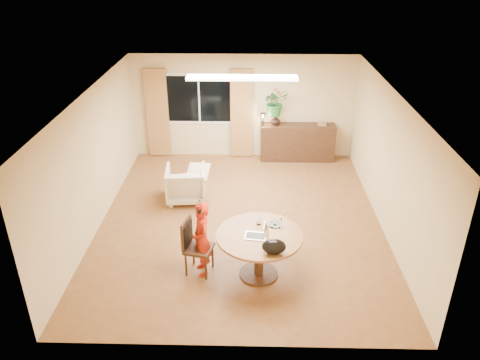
{
  "coord_description": "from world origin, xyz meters",
  "views": [
    {
      "loc": [
        0.18,
        -7.94,
        4.93
      ],
      "look_at": [
        -0.01,
        -0.2,
        1.01
      ],
      "focal_mm": 35.0,
      "sensor_mm": 36.0,
      "label": 1
    }
  ],
  "objects_px": {
    "dining_table": "(259,243)",
    "sideboard": "(297,142)",
    "dining_chair": "(199,247)",
    "child": "(202,239)",
    "armchair": "(186,184)"
  },
  "relations": [
    {
      "from": "child",
      "to": "sideboard",
      "type": "height_order",
      "value": "child"
    },
    {
      "from": "dining_chair",
      "to": "sideboard",
      "type": "distance_m",
      "value": 5.05
    },
    {
      "from": "dining_chair",
      "to": "armchair",
      "type": "relative_size",
      "value": 1.18
    },
    {
      "from": "dining_table",
      "to": "sideboard",
      "type": "height_order",
      "value": "sideboard"
    },
    {
      "from": "dining_chair",
      "to": "armchair",
      "type": "distance_m",
      "value": 2.52
    },
    {
      "from": "child",
      "to": "armchair",
      "type": "relative_size",
      "value": 1.57
    },
    {
      "from": "dining_table",
      "to": "armchair",
      "type": "xyz_separation_m",
      "value": [
        -1.52,
        2.52,
        -0.25
      ]
    },
    {
      "from": "sideboard",
      "to": "armchair",
      "type": "bearing_deg",
      "value": -139.44
    },
    {
      "from": "child",
      "to": "armchair",
      "type": "height_order",
      "value": "child"
    },
    {
      "from": "dining_table",
      "to": "sideboard",
      "type": "xyz_separation_m",
      "value": [
        1.02,
        4.7,
        -0.16
      ]
    },
    {
      "from": "sideboard",
      "to": "dining_table",
      "type": "bearing_deg",
      "value": -102.26
    },
    {
      "from": "dining_table",
      "to": "armchair",
      "type": "bearing_deg",
      "value": 121.09
    },
    {
      "from": "armchair",
      "to": "dining_table",
      "type": "bearing_deg",
      "value": 116.13
    },
    {
      "from": "dining_chair",
      "to": "child",
      "type": "bearing_deg",
      "value": 9.64
    },
    {
      "from": "child",
      "to": "sideboard",
      "type": "xyz_separation_m",
      "value": [
        1.96,
        4.64,
        -0.19
      ]
    }
  ]
}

